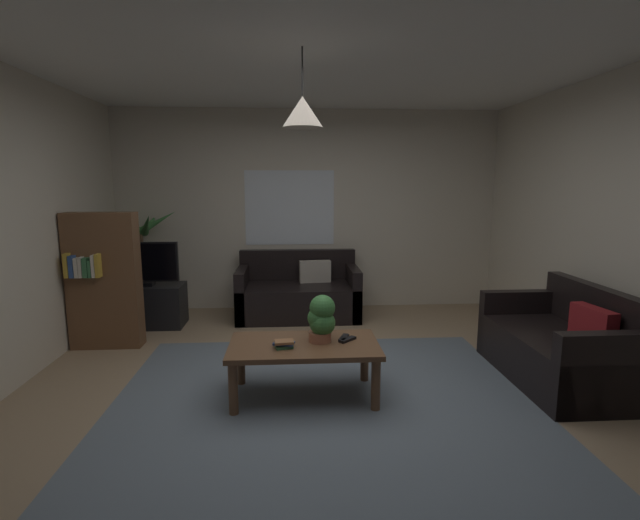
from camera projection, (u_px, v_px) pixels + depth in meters
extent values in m
cube|color=#9E8466|center=(322.00, 394.00, 3.72)|extent=(5.06, 5.33, 0.02)
cube|color=slate|center=(324.00, 404.00, 3.53)|extent=(3.29, 2.93, 0.01)
cube|color=beige|center=(309.00, 211.00, 6.16)|extent=(5.18, 0.06, 2.64)
cube|color=white|center=(323.00, 47.00, 3.28)|extent=(5.06, 5.33, 0.02)
cube|color=white|center=(290.00, 208.00, 6.10)|extent=(1.18, 0.01, 0.98)
cube|color=black|center=(298.00, 301.00, 5.81)|extent=(1.52, 0.80, 0.42)
cube|color=black|center=(298.00, 265.00, 6.08)|extent=(1.52, 0.12, 0.40)
cube|color=black|center=(243.00, 293.00, 5.75)|extent=(0.12, 0.80, 0.64)
cube|color=black|center=(353.00, 292.00, 5.84)|extent=(0.12, 0.80, 0.64)
cube|color=#B7AD9E|center=(315.00, 271.00, 5.92)|extent=(0.41, 0.17, 0.28)
cube|color=black|center=(556.00, 357.00, 3.95)|extent=(0.80, 1.40, 0.42)
cube|color=black|center=(598.00, 310.00, 3.90)|extent=(0.12, 1.40, 0.40)
cube|color=black|center=(520.00, 322.00, 4.56)|extent=(0.80, 0.12, 0.64)
cube|color=black|center=(608.00, 375.00, 3.30)|extent=(0.80, 0.12, 0.64)
cube|color=maroon|center=(593.00, 324.00, 3.70)|extent=(0.17, 0.41, 0.28)
cube|color=brown|center=(304.00, 346.00, 3.61)|extent=(1.18, 0.64, 0.04)
cylinder|color=brown|center=(233.00, 389.00, 3.35)|extent=(0.07, 0.07, 0.40)
cylinder|color=brown|center=(376.00, 385.00, 3.42)|extent=(0.07, 0.07, 0.40)
cylinder|color=brown|center=(241.00, 361.00, 3.87)|extent=(0.07, 0.07, 0.40)
cylinder|color=brown|center=(365.00, 358.00, 3.93)|extent=(0.07, 0.07, 0.40)
cube|color=#387247|center=(284.00, 347.00, 3.50)|extent=(0.15, 0.11, 0.02)
cube|color=#2D4C8C|center=(284.00, 343.00, 3.51)|extent=(0.17, 0.13, 0.02)
cube|color=#99663F|center=(284.00, 342.00, 3.49)|extent=(0.15, 0.11, 0.02)
cube|color=black|center=(348.00, 339.00, 3.66)|extent=(0.15, 0.14, 0.02)
cube|color=black|center=(344.00, 338.00, 3.70)|extent=(0.10, 0.17, 0.02)
cylinder|color=#B77051|center=(320.00, 336.00, 3.65)|extent=(0.18, 0.18, 0.08)
sphere|color=#3D7F3D|center=(323.00, 323.00, 3.62)|extent=(0.21, 0.21, 0.21)
sphere|color=#3D7F3D|center=(318.00, 318.00, 3.62)|extent=(0.17, 0.17, 0.17)
sphere|color=#3D7F3D|center=(322.00, 308.00, 3.61)|extent=(0.20, 0.20, 0.20)
cube|color=black|center=(146.00, 306.00, 5.44)|extent=(0.90, 0.44, 0.50)
cube|color=black|center=(142.00, 262.00, 5.34)|extent=(0.83, 0.05, 0.46)
cube|color=black|center=(141.00, 262.00, 5.31)|extent=(0.79, 0.00, 0.42)
cube|color=black|center=(144.00, 284.00, 5.38)|extent=(0.24, 0.16, 0.04)
cylinder|color=brown|center=(145.00, 303.00, 5.95)|extent=(0.32, 0.32, 0.30)
cylinder|color=brown|center=(143.00, 262.00, 5.86)|extent=(0.05, 0.05, 0.79)
cone|color=#3D7F3D|center=(158.00, 221.00, 5.80)|extent=(0.49, 0.13, 0.34)
cone|color=#3D7F3D|center=(151.00, 222.00, 5.96)|extent=(0.23, 0.43, 0.33)
cone|color=#3D7F3D|center=(135.00, 222.00, 5.94)|extent=(0.31, 0.43, 0.35)
cone|color=#3D7F3D|center=(124.00, 226.00, 5.77)|extent=(0.44, 0.11, 0.24)
cone|color=#3D7F3D|center=(129.00, 223.00, 5.63)|extent=(0.25, 0.36, 0.35)
cone|color=#3D7F3D|center=(147.00, 224.00, 5.60)|extent=(0.32, 0.47, 0.36)
cube|color=brown|center=(104.00, 281.00, 4.69)|extent=(0.70, 0.22, 1.40)
cube|color=gold|center=(69.00, 265.00, 4.52)|extent=(0.04, 0.16, 0.24)
cube|color=#2D4C8C|center=(74.00, 266.00, 4.52)|extent=(0.04, 0.16, 0.22)
cube|color=beige|center=(79.00, 267.00, 4.53)|extent=(0.04, 0.16, 0.20)
cube|color=beige|center=(83.00, 267.00, 4.53)|extent=(0.03, 0.16, 0.20)
cube|color=#387247|center=(88.00, 267.00, 4.53)|extent=(0.05, 0.16, 0.19)
cube|color=#387247|center=(92.00, 268.00, 4.54)|extent=(0.03, 0.16, 0.17)
cube|color=beige|center=(96.00, 266.00, 4.54)|extent=(0.03, 0.16, 0.22)
cube|color=gold|center=(100.00, 265.00, 4.54)|extent=(0.04, 0.16, 0.23)
cylinder|color=black|center=(302.00, 71.00, 3.27)|extent=(0.01, 0.01, 0.34)
cone|color=beige|center=(303.00, 112.00, 3.31)|extent=(0.30, 0.30, 0.22)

